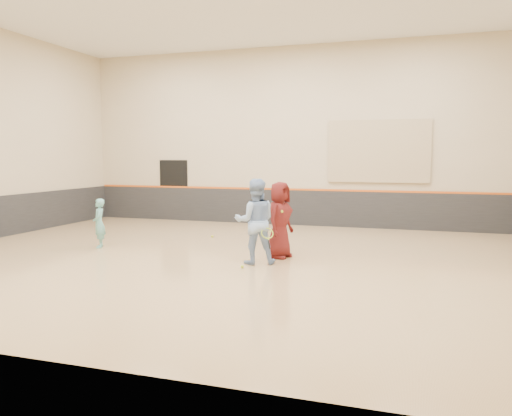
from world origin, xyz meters
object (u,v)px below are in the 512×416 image
(young_man, at_px, (280,220))
(girl, at_px, (99,223))
(spare_racket, at_px, (274,231))
(instructor, at_px, (255,221))

(young_man, bearing_deg, girl, 105.01)
(young_man, xyz_separation_m, spare_racket, (-1.15, 3.64, -0.83))
(girl, relative_size, instructor, 0.68)
(girl, xyz_separation_m, instructor, (4.40, -0.61, 0.30))
(girl, height_order, instructor, instructor)
(instructor, bearing_deg, spare_racket, -101.20)
(young_man, bearing_deg, instructor, 169.33)
(young_man, relative_size, spare_racket, 2.89)
(girl, bearing_deg, spare_racket, 105.01)
(instructor, xyz_separation_m, spare_racket, (-0.81, 4.43, -0.88))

